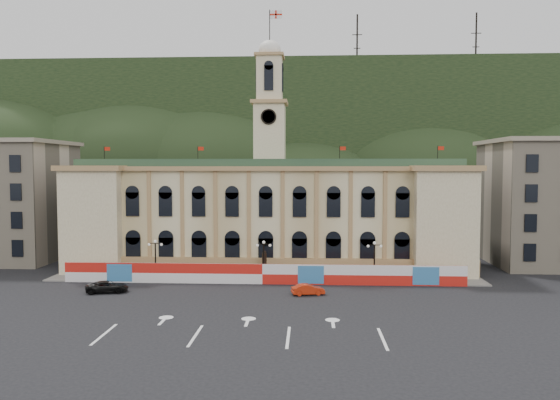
# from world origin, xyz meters

# --- Properties ---
(ground) EXTENTS (260.00, 260.00, 0.00)m
(ground) POSITION_xyz_m (0.00, 0.00, 0.00)
(ground) COLOR black
(ground) RESTS_ON ground
(lane_markings) EXTENTS (26.00, 10.00, 0.02)m
(lane_markings) POSITION_xyz_m (0.00, -5.00, 0.00)
(lane_markings) COLOR white
(lane_markings) RESTS_ON ground
(hill_ridge) EXTENTS (230.00, 80.00, 64.00)m
(hill_ridge) POSITION_xyz_m (0.03, 121.99, 19.48)
(hill_ridge) COLOR black
(hill_ridge) RESTS_ON ground
(city_hall) EXTENTS (56.20, 17.60, 37.10)m
(city_hall) POSITION_xyz_m (0.00, 27.63, 7.85)
(city_hall) COLOR beige
(city_hall) RESTS_ON ground
(hoarding_fence) EXTENTS (50.00, 0.44, 2.50)m
(hoarding_fence) POSITION_xyz_m (0.06, 15.07, 1.25)
(hoarding_fence) COLOR red
(hoarding_fence) RESTS_ON ground
(pavement) EXTENTS (56.00, 5.50, 0.16)m
(pavement) POSITION_xyz_m (0.00, 17.75, 0.08)
(pavement) COLOR slate
(pavement) RESTS_ON ground
(statue) EXTENTS (1.40, 1.40, 3.72)m
(statue) POSITION_xyz_m (0.00, 18.00, 1.19)
(statue) COLOR #595651
(statue) RESTS_ON ground
(lamp_left) EXTENTS (1.96, 0.44, 5.15)m
(lamp_left) POSITION_xyz_m (-14.00, 17.00, 3.07)
(lamp_left) COLOR black
(lamp_left) RESTS_ON ground
(lamp_center) EXTENTS (1.96, 0.44, 5.15)m
(lamp_center) POSITION_xyz_m (0.00, 17.00, 3.07)
(lamp_center) COLOR black
(lamp_center) RESTS_ON ground
(lamp_right) EXTENTS (1.96, 0.44, 5.15)m
(lamp_right) POSITION_xyz_m (14.00, 17.00, 3.07)
(lamp_right) COLOR black
(lamp_right) RESTS_ON ground
(red_sedan) EXTENTS (2.93, 4.31, 1.23)m
(red_sedan) POSITION_xyz_m (5.66, 9.59, 0.62)
(red_sedan) COLOR #B7250D
(red_sedan) RESTS_ON ground
(black_suv) EXTENTS (4.17, 5.66, 1.32)m
(black_suv) POSITION_xyz_m (-17.56, 9.55, 0.66)
(black_suv) COLOR black
(black_suv) RESTS_ON ground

